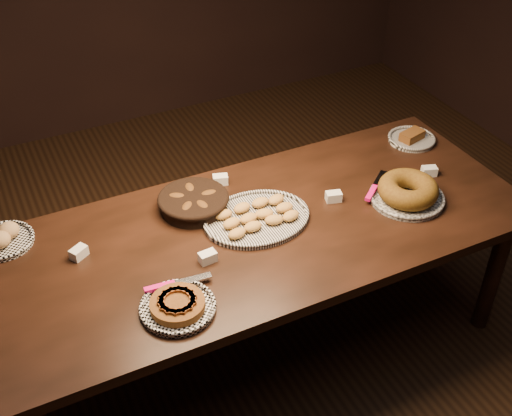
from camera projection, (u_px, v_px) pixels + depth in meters
name	position (u px, v px, depth m)	size (l,w,h in m)	color
ground	(261.00, 343.00, 3.23)	(5.00, 5.00, 0.00)	black
buffet_table	(262.00, 240.00, 2.82)	(2.40, 1.00, 0.75)	black
apple_tart_plate	(177.00, 305.00, 2.37)	(0.32, 0.29, 0.06)	white
madeleine_platter	(256.00, 217.00, 2.80)	(0.48, 0.39, 0.05)	black
bundt_cake_plate	(407.00, 192.00, 2.91)	(0.37, 0.40, 0.11)	black
croissant_basket	(193.00, 201.00, 2.85)	(0.35, 0.35, 0.08)	black
bread_roll_plate	(2.00, 239.00, 2.67)	(0.26, 0.26, 0.08)	white
loaf_plate	(412.00, 138.00, 3.33)	(0.25, 0.25, 0.06)	black
tent_cards	(261.00, 209.00, 2.84)	(1.74, 0.54, 0.04)	white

